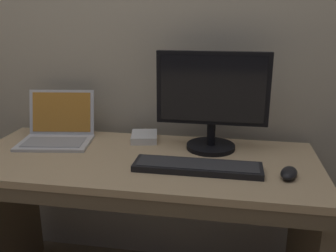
{
  "coord_description": "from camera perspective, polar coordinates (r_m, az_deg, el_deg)",
  "views": [
    {
      "loc": [
        0.34,
        -1.35,
        1.27
      ],
      "look_at": [
        0.11,
        0.0,
        0.85
      ],
      "focal_mm": 39.11,
      "sensor_mm": 36.0,
      "label": 1
    }
  ],
  "objects": [
    {
      "name": "wired_keyboard",
      "position": [
        1.38,
        4.59,
        -6.34
      ],
      "size": [
        0.48,
        0.13,
        0.03
      ],
      "color": "black",
      "rests_on": "desk"
    },
    {
      "name": "computer_mouse",
      "position": [
        1.38,
        18.33,
        -6.98
      ],
      "size": [
        0.08,
        0.12,
        0.04
      ],
      "primitive_type": "ellipsoid",
      "rotation": [
        0.0,
        0.0,
        -0.29
      ],
      "color": "black",
      "rests_on": "desk"
    },
    {
      "name": "laptop_silver",
      "position": [
        1.75,
        -16.84,
        -0.75
      ],
      "size": [
        0.34,
        0.31,
        0.22
      ],
      "color": "silver",
      "rests_on": "desk"
    },
    {
      "name": "external_drive_box",
      "position": [
        1.7,
        -3.72,
        -1.69
      ],
      "size": [
        0.14,
        0.17,
        0.03
      ],
      "primitive_type": "cube",
      "rotation": [
        0.0,
        0.0,
        0.2
      ],
      "color": "silver",
      "rests_on": "desk"
    },
    {
      "name": "desk",
      "position": [
        1.6,
        -3.96,
        -12.94
      ],
      "size": [
        1.42,
        0.6,
        0.71
      ],
      "color": "tan",
      "rests_on": "ground"
    },
    {
      "name": "external_monitor",
      "position": [
        1.53,
        6.9,
        4.21
      ],
      "size": [
        0.46,
        0.21,
        0.42
      ],
      "color": "black",
      "rests_on": "desk"
    }
  ]
}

